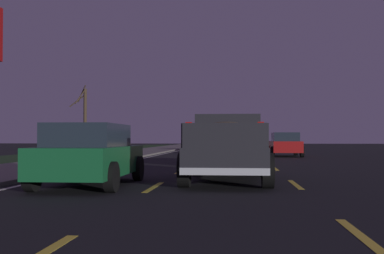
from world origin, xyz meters
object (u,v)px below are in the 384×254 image
at_px(sedan_tan, 226,147).
at_px(bare_tree_far, 84,118).
at_px(sedan_green, 90,154).
at_px(pickup_truck, 227,146).
at_px(sedan_silver, 234,143).
at_px(sedan_red, 285,144).

bearing_deg(sedan_tan, bare_tree_far, 33.79).
bearing_deg(sedan_green, pickup_truck, -63.78).
bearing_deg(bare_tree_far, sedan_green, -161.72).
distance_m(sedan_silver, sedan_tan, 19.85).
xyz_separation_m(sedan_green, sedan_silver, (29.44, -3.46, 0.00)).
relative_size(sedan_red, bare_tree_far, 0.76).
bearing_deg(sedan_red, bare_tree_far, 61.91).
height_order(sedan_red, sedan_tan, same).
distance_m(pickup_truck, sedan_red, 18.41).
height_order(sedan_red, sedan_silver, same).
distance_m(sedan_green, sedan_red, 20.90).
bearing_deg(pickup_truck, sedan_silver, -0.15).
bearing_deg(sedan_red, pickup_truck, 169.36).
distance_m(sedan_green, sedan_tan, 10.11).
bearing_deg(pickup_truck, sedan_red, -10.64).
bearing_deg(bare_tree_far, pickup_truck, -154.46).
height_order(pickup_truck, sedan_red, pickup_truck).
height_order(sedan_silver, sedan_tan, same).
xyz_separation_m(sedan_silver, bare_tree_far, (-1.05, 12.84, 2.16)).
xyz_separation_m(sedan_green, sedan_red, (19.76, -6.79, 0.00)).
bearing_deg(sedan_tan, sedan_silver, -0.75).
bearing_deg(sedan_silver, sedan_red, -161.02).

